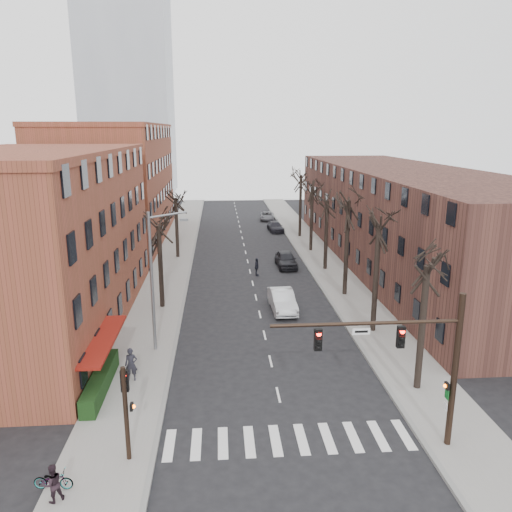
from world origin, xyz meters
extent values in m
plane|color=black|center=(0.00, 0.00, 0.00)|extent=(160.00, 160.00, 0.00)
cube|color=gray|center=(-8.00, 35.00, 0.07)|extent=(4.00, 90.00, 0.15)
cube|color=gray|center=(8.00, 35.00, 0.07)|extent=(4.00, 90.00, 0.15)
cube|color=brown|center=(-16.00, 15.00, 6.00)|extent=(12.00, 26.00, 12.00)
cube|color=brown|center=(-16.00, 44.00, 7.00)|extent=(12.00, 28.00, 14.00)
cube|color=#532F26|center=(16.00, 30.00, 5.00)|extent=(12.00, 50.00, 10.00)
cube|color=#B2B7BF|center=(-22.00, 95.00, 30.00)|extent=(18.00, 18.00, 60.00)
cube|color=maroon|center=(-9.40, 6.00, 0.00)|extent=(1.20, 7.00, 0.15)
cube|color=#1B3813|center=(-9.50, 5.00, 0.65)|extent=(0.80, 6.00, 1.00)
cylinder|color=black|center=(7.00, -1.00, 3.60)|extent=(0.28, 0.28, 7.20)
cylinder|color=black|center=(3.00, -1.00, 6.00)|extent=(8.00, 0.16, 0.16)
cube|color=black|center=(4.50, -1.00, 5.35)|extent=(0.32, 0.22, 0.95)
cube|color=black|center=(1.00, -1.00, 5.35)|extent=(0.32, 0.22, 0.95)
cube|color=silver|center=(2.80, -1.00, 5.65)|extent=(0.75, 0.04, 0.28)
cube|color=black|center=(6.72, -1.00, 3.00)|extent=(0.12, 0.30, 0.30)
cylinder|color=black|center=(-7.00, -1.00, 2.20)|extent=(0.20, 0.20, 4.40)
cube|color=black|center=(-7.00, -0.82, 3.70)|extent=(0.32, 0.22, 0.95)
cube|color=black|center=(-6.75, -1.00, 2.60)|extent=(0.12, 0.30, 0.30)
cylinder|color=slate|center=(-7.20, 10.00, 4.50)|extent=(0.20, 0.20, 9.00)
cylinder|color=slate|center=(-6.10, 10.00, 8.80)|extent=(2.39, 0.12, 0.46)
cube|color=slate|center=(-5.10, 10.00, 8.50)|extent=(0.50, 0.22, 0.14)
imported|color=silver|center=(1.82, 16.77, 0.81)|extent=(1.95, 5.02, 1.63)
imported|color=black|center=(3.80, 29.41, 0.81)|extent=(2.07, 4.84, 1.63)
imported|color=black|center=(4.81, 47.98, 0.66)|extent=(2.22, 4.68, 1.32)
imported|color=slate|center=(4.52, 56.98, 0.63)|extent=(2.50, 4.72, 1.26)
imported|color=black|center=(-8.01, 5.97, 1.09)|extent=(0.72, 0.51, 1.88)
imported|color=black|center=(-9.38, -3.34, 0.91)|extent=(0.94, 0.90, 1.52)
imported|color=black|center=(0.55, 26.40, 0.88)|extent=(0.59, 1.09, 1.76)
imported|color=gray|center=(-9.60, -2.67, 0.55)|extent=(1.58, 0.67, 0.81)
camera|label=1|loc=(-2.99, -19.84, 13.75)|focal=35.00mm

